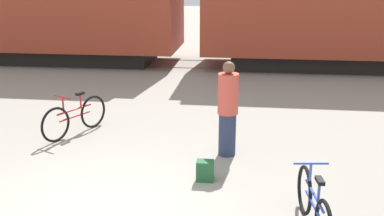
{
  "coord_description": "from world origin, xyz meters",
  "views": [
    {
      "loc": [
        2.03,
        -5.42,
        3.26
      ],
      "look_at": [
        1.16,
        1.63,
        1.1
      ],
      "focal_mm": 42.0,
      "sensor_mm": 36.0,
      "label": 1
    }
  ],
  "objects_px": {
    "person_in_red": "(228,109)",
    "backpack": "(205,171)",
    "bicycle_blue": "(313,206)",
    "bicycle_maroon": "(75,117)"
  },
  "relations": [
    {
      "from": "bicycle_maroon",
      "to": "person_in_red",
      "type": "relative_size",
      "value": 0.9
    },
    {
      "from": "person_in_red",
      "to": "backpack",
      "type": "xyz_separation_m",
      "value": [
        -0.3,
        -1.13,
        -0.71
      ]
    },
    {
      "from": "backpack",
      "to": "bicycle_maroon",
      "type": "bearing_deg",
      "value": 147.46
    },
    {
      "from": "backpack",
      "to": "person_in_red",
      "type": "bearing_deg",
      "value": 75.26
    },
    {
      "from": "bicycle_blue",
      "to": "backpack",
      "type": "relative_size",
      "value": 4.9
    },
    {
      "from": "bicycle_maroon",
      "to": "backpack",
      "type": "distance_m",
      "value": 3.43
    },
    {
      "from": "bicycle_blue",
      "to": "backpack",
      "type": "distance_m",
      "value": 2.03
    },
    {
      "from": "person_in_red",
      "to": "bicycle_maroon",
      "type": "bearing_deg",
      "value": -3.27
    },
    {
      "from": "backpack",
      "to": "bicycle_blue",
      "type": "bearing_deg",
      "value": -40.98
    },
    {
      "from": "person_in_red",
      "to": "backpack",
      "type": "distance_m",
      "value": 1.37
    }
  ]
}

